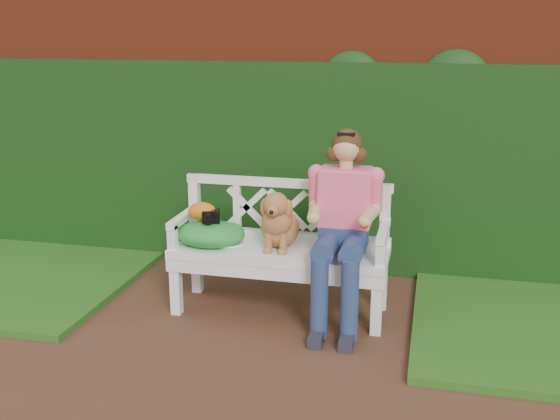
# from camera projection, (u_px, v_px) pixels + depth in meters

# --- Properties ---
(ground) EXTENTS (60.00, 60.00, 0.00)m
(ground) POSITION_uv_depth(u_px,v_px,m) (227.00, 355.00, 4.04)
(ground) COLOR #4B291C
(brick_wall) EXTENTS (10.00, 0.30, 2.20)m
(brick_wall) POSITION_uv_depth(u_px,v_px,m) (293.00, 133.00, 5.53)
(brick_wall) COLOR maroon
(brick_wall) RESTS_ON ground
(ivy_hedge) EXTENTS (10.00, 0.18, 1.70)m
(ivy_hedge) POSITION_uv_depth(u_px,v_px,m) (287.00, 167.00, 5.39)
(ivy_hedge) COLOR #183811
(ivy_hedge) RESTS_ON ground
(garden_bench) EXTENTS (1.61, 0.69, 0.48)m
(garden_bench) POSITION_uv_depth(u_px,v_px,m) (280.00, 280.00, 4.62)
(garden_bench) COLOR white
(garden_bench) RESTS_ON ground
(seated_woman) EXTENTS (0.75, 0.85, 1.25)m
(seated_woman) POSITION_uv_depth(u_px,v_px,m) (343.00, 232.00, 4.40)
(seated_woman) COLOR #FF2A50
(seated_woman) RESTS_ON ground
(dog) EXTENTS (0.40, 0.46, 0.43)m
(dog) POSITION_uv_depth(u_px,v_px,m) (279.00, 218.00, 4.49)
(dog) COLOR #AC6939
(dog) RESTS_ON garden_bench
(tennis_racket) EXTENTS (0.57, 0.36, 0.03)m
(tennis_racket) POSITION_uv_depth(u_px,v_px,m) (223.00, 242.00, 4.62)
(tennis_racket) COLOR beige
(tennis_racket) RESTS_ON garden_bench
(green_bag) EXTENTS (0.60, 0.54, 0.17)m
(green_bag) POSITION_uv_depth(u_px,v_px,m) (210.00, 233.00, 4.59)
(green_bag) COLOR #227614
(green_bag) RESTS_ON garden_bench
(camera_item) EXTENTS (0.14, 0.12, 0.08)m
(camera_item) POSITION_uv_depth(u_px,v_px,m) (211.00, 216.00, 4.56)
(camera_item) COLOR black
(camera_item) RESTS_ON green_bag
(baseball_glove) EXTENTS (0.22, 0.17, 0.13)m
(baseball_glove) POSITION_uv_depth(u_px,v_px,m) (202.00, 211.00, 4.60)
(baseball_glove) COLOR orange
(baseball_glove) RESTS_ON green_bag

